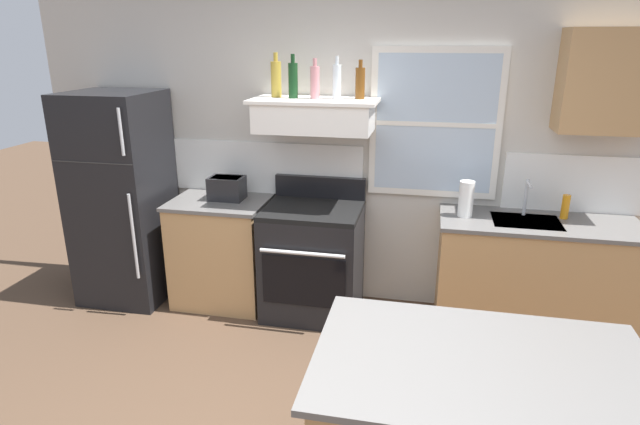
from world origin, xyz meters
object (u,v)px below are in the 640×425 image
Objects in this scene: bottle_amber_wine at (360,83)px; dish_soap_bottle at (565,207)px; bottle_clear_tall at (337,81)px; refrigerator at (122,198)px; toaster at (227,188)px; bottle_dark_green_wine at (293,80)px; paper_towel_roll at (466,199)px; bottle_rose_pink at (315,82)px; stove_range at (313,260)px; bottle_champagne_gold_foil at (276,78)px.

dish_soap_bottle is (1.55, -0.01, -0.87)m from bottle_amber_wine.
bottle_amber_wine is at bearing 4.44° from bottle_clear_tall.
refrigerator is at bearing -175.05° from bottle_amber_wine.
refrigerator is at bearing -173.82° from toaster.
bottle_dark_green_wine is 1.13× the size of bottle_amber_wine.
bottle_rose_pink is at bearing 176.61° from paper_towel_roll.
bottle_dark_green_wine is at bearing -173.96° from bottle_clear_tall.
bottle_dark_green_wine reaches higher than stove_range.
bottle_champagne_gold_foil is (0.42, 0.08, 0.88)m from toaster.
bottle_champagne_gold_foil is at bearing 179.61° from dish_soap_bottle.
paper_towel_roll is at bearing -7.65° from bottle_amber_wine.
bottle_clear_tall is at bearing -175.56° from bottle_amber_wine.
bottle_dark_green_wine is 1.04× the size of bottle_clear_tall.
refrigerator reaches higher than toaster.
bottle_dark_green_wine is at bearing 4.76° from refrigerator.
refrigerator is 5.50× the size of bottle_dark_green_wine.
toaster is 1.10× the size of paper_towel_roll.
dish_soap_bottle is (2.20, -0.02, -0.88)m from bottle_champagne_gold_foil.
stove_range is at bearing -139.75° from bottle_clear_tall.
dish_soap_bottle is (1.72, 0.00, -0.88)m from bottle_clear_tall.
bottle_champagne_gold_foil is 1.23× the size of paper_towel_roll.
bottle_rose_pink is 0.34m from bottle_amber_wine.
bottle_amber_wine reaches higher than stove_range.
bottle_rose_pink reaches higher than dish_soap_bottle.
bottle_clear_tall is at bearing 4.99° from refrigerator.
bottle_clear_tall is at bearing 3.79° from toaster.
bottle_champagne_gold_foil reaches higher than dish_soap_bottle.
bottle_rose_pink is 1.03× the size of bottle_amber_wine.
bottle_amber_wine is at bearing -0.32° from bottle_champagne_gold_foil.
toaster is 0.89× the size of bottle_champagne_gold_foil.
bottle_dark_green_wine is at bearing 149.37° from stove_range.
bottle_amber_wine is at bearing 24.03° from stove_range.
dish_soap_bottle is at bearing 0.94° from bottle_rose_pink.
toaster is (0.91, 0.10, 0.12)m from refrigerator.
paper_towel_roll is at bearing -2.71° from bottle_dark_green_wine.
bottle_champagne_gold_foil is at bearing 160.70° from bottle_dark_green_wine.
bottle_dark_green_wine is at bearing -177.94° from bottle_rose_pink.
bottle_champagne_gold_foil is 1.85× the size of dish_soap_bottle.
toaster is 0.27× the size of stove_range.
bottle_clear_tall reaches higher than paper_towel_roll.
bottle_clear_tall is (0.16, 0.14, 1.41)m from stove_range.
stove_range is (1.65, 0.02, -0.42)m from refrigerator.
bottle_amber_wine is 1.17m from paper_towel_roll.
bottle_champagne_gold_foil reaches higher than stove_range.
refrigerator is at bearing -172.50° from bottle_champagne_gold_foil.
bottle_rose_pink is (0.17, 0.01, -0.01)m from bottle_dark_green_wine.
bottle_dark_green_wine is (0.57, 0.02, 0.87)m from toaster.
dish_soap_bottle is (1.88, 0.14, 0.54)m from stove_range.
stove_range and dish_soap_bottle have the same top height.
bottle_dark_green_wine is 1.10× the size of bottle_rose_pink.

